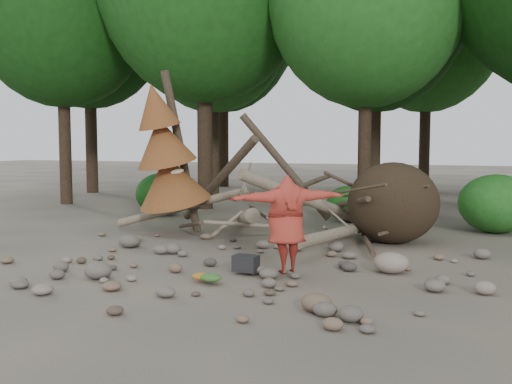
% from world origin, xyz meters
% --- Properties ---
extents(ground, '(120.00, 120.00, 0.00)m').
position_xyz_m(ground, '(0.00, 0.00, 0.00)').
color(ground, '#514C44').
rests_on(ground, ground).
extents(deadfall_pile, '(8.55, 5.24, 3.30)m').
position_xyz_m(deadfall_pile, '(2.02, 4.24, 0.95)').
color(deadfall_pile, '#332619').
rests_on(deadfall_pile, ground).
extents(dead_conifer, '(2.06, 2.16, 4.35)m').
position_xyz_m(dead_conifer, '(-3.12, 3.37, 2.11)').
color(dead_conifer, '#4C3F30').
rests_on(dead_conifer, ground).
extents(bush_left, '(1.80, 1.80, 1.44)m').
position_xyz_m(bush_left, '(-5.50, 7.20, 0.72)').
color(bush_left, '#174B14').
rests_on(bush_left, ground).
extents(bush_mid, '(1.40, 1.40, 1.12)m').
position_xyz_m(bush_mid, '(0.80, 7.80, 0.56)').
color(bush_mid, '#1F5F1B').
rests_on(bush_mid, ground).
extents(bush_right, '(2.00, 2.00, 1.60)m').
position_xyz_m(bush_right, '(5.00, 7.00, 0.80)').
color(bush_right, '#287123').
rests_on(bush_right, ground).
extents(frisbee_thrower, '(3.29, 1.81, 1.87)m').
position_xyz_m(frisbee_thrower, '(1.27, 0.03, 0.97)').
color(frisbee_thrower, '#AA3126').
rests_on(frisbee_thrower, ground).
extents(backpack, '(0.47, 0.33, 0.30)m').
position_xyz_m(backpack, '(0.52, -0.06, 0.15)').
color(backpack, black).
rests_on(backpack, ground).
extents(cloth_green, '(0.39, 0.32, 0.14)m').
position_xyz_m(cloth_green, '(0.25, -0.99, 0.07)').
color(cloth_green, '#396A2A').
rests_on(cloth_green, ground).
extents(cloth_orange, '(0.34, 0.28, 0.12)m').
position_xyz_m(cloth_orange, '(0.04, -0.93, 0.06)').
color(cloth_orange, '#B46D1F').
rests_on(cloth_orange, ground).
extents(boulder_front_left, '(0.51, 0.46, 0.31)m').
position_xyz_m(boulder_front_left, '(-1.82, -1.34, 0.15)').
color(boulder_front_left, '#6B6159').
rests_on(boulder_front_left, ground).
extents(boulder_front_right, '(0.45, 0.41, 0.27)m').
position_xyz_m(boulder_front_right, '(2.35, -1.89, 0.14)').
color(boulder_front_right, brown).
rests_on(boulder_front_right, ground).
extents(boulder_mid_right, '(0.65, 0.59, 0.39)m').
position_xyz_m(boulder_mid_right, '(3.02, 1.01, 0.20)').
color(boulder_mid_right, gray).
rests_on(boulder_mid_right, ground).
extents(boulder_mid_left, '(0.51, 0.46, 0.31)m').
position_xyz_m(boulder_mid_left, '(-3.06, 1.52, 0.15)').
color(boulder_mid_left, '#635D54').
rests_on(boulder_mid_left, ground).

